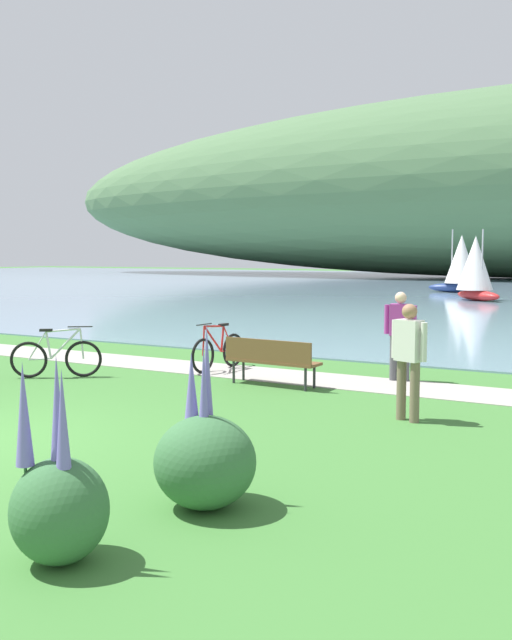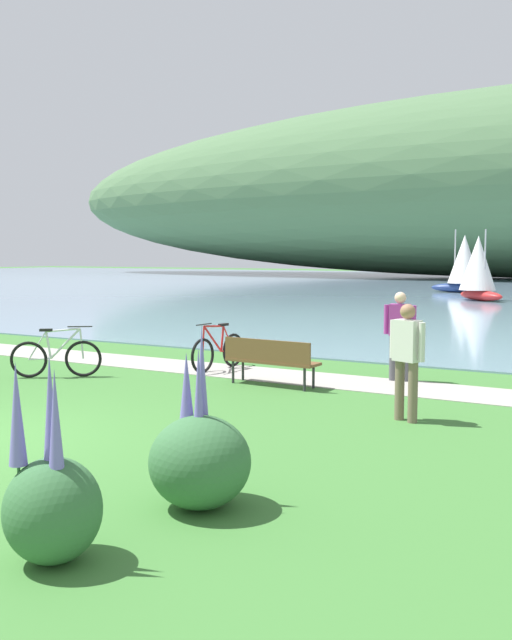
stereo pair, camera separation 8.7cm
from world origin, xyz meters
name	(u,v)px [view 1 (the left image)]	position (x,y,z in m)	size (l,w,h in m)	color
shoreline_path	(225,370)	(0.00, 6.36, 0.01)	(60.00, 1.50, 0.01)	#A39E93
park_bench_near_camera	(271,358)	(1.65, 5.31, 0.52)	(1.82, 0.58, 0.88)	brown
bicycle_leaning_near_bench	(56,357)	(-2.48, 4.08, 0.40)	(1.47, 1.08, 1.01)	black
bicycle_beside_path	(218,351)	(-0.17, 6.39, 0.40)	(0.22, 1.77, 1.01)	black
person_at_shoreline	(400,330)	(3.55, 6.96, 0.98)	(0.61, 0.27, 1.71)	#4C4C51
person_on_the_grass	(409,354)	(4.65, 3.88, 0.98)	(0.58, 0.34, 1.71)	#72604C
echium_bush_closest_to_camera	(59,504)	(3.66, -2.07, 0.48)	(0.77, 0.77, 1.66)	#386B3D
echium_bush_beside_closest	(205,458)	(4.00, -0.50, 0.48)	(0.98, 0.98, 1.76)	#386B3D
sailboat_mid_bay	(476,267)	(-0.13, 31.32, 1.76)	(3.00, 2.81, 3.65)	#B22323
sailboat_toward_hillside	(461,263)	(-2.58, 38.70, 1.89)	(3.41, 2.13, 3.93)	navy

